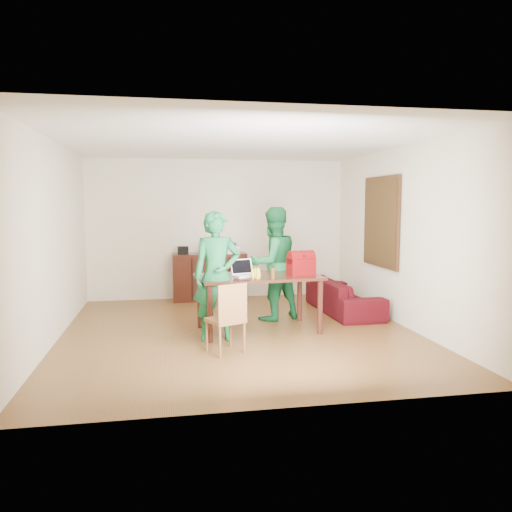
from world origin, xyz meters
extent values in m
cube|color=#4E2E13|center=(0.00, 0.00, -0.05)|extent=(5.00, 5.50, 0.10)
cube|color=white|center=(0.00, 0.00, 2.75)|extent=(5.00, 5.50, 0.10)
cube|color=beige|center=(0.00, 2.80, 1.35)|extent=(5.00, 0.10, 2.70)
cube|color=beige|center=(0.00, -2.80, 1.35)|extent=(5.00, 0.10, 2.70)
cube|color=beige|center=(-2.55, 0.00, 1.35)|extent=(0.10, 5.50, 2.70)
cube|color=beige|center=(2.55, 0.00, 1.35)|extent=(0.10, 5.50, 2.70)
cube|color=#3F2614|center=(2.46, 0.70, 1.55)|extent=(0.04, 1.28, 1.48)
cube|color=#512E18|center=(2.43, 0.70, 1.55)|extent=(0.01, 1.18, 1.36)
cube|color=black|center=(-0.20, 2.51, 0.45)|extent=(1.40, 0.45, 0.90)
cube|color=black|center=(-0.70, 2.51, 0.97)|extent=(0.20, 0.14, 0.14)
cube|color=silver|center=(0.25, 2.51, 0.97)|extent=(0.24, 0.22, 0.14)
ellipsoid|color=#173F9A|center=(0.25, 2.51, 1.08)|extent=(0.14, 0.14, 0.07)
cube|color=black|center=(0.29, 0.01, 0.80)|extent=(1.83, 1.14, 0.04)
cylinder|color=black|center=(-0.46, -0.47, 0.39)|extent=(0.08, 0.08, 0.78)
cylinder|color=black|center=(1.11, -0.32, 0.39)|extent=(0.08, 0.08, 0.78)
cylinder|color=black|center=(-0.54, 0.35, 0.39)|extent=(0.08, 0.08, 0.78)
cylinder|color=black|center=(1.04, 0.50, 0.39)|extent=(0.08, 0.08, 0.78)
cube|color=brown|center=(-0.32, -0.96, 0.41)|extent=(0.52, 0.51, 0.05)
cube|color=brown|center=(-0.25, -1.12, 0.66)|extent=(0.38, 0.19, 0.46)
imported|color=#156033|center=(-0.35, -0.34, 0.88)|extent=(0.65, 0.44, 1.75)
imported|color=#15602F|center=(0.65, 0.70, 0.90)|extent=(1.06, 0.95, 1.79)
cube|color=white|center=(0.10, -0.04, 0.83)|extent=(0.39, 0.32, 0.02)
cube|color=black|center=(0.10, -0.04, 0.95)|extent=(0.35, 0.18, 0.21)
cylinder|color=#542D13|center=(0.42, -0.35, 0.91)|extent=(0.06, 0.06, 0.18)
cube|color=#67060A|center=(0.91, -0.04, 0.96)|extent=(0.41, 0.29, 0.28)
imported|color=#350608|center=(1.95, 1.00, 0.28)|extent=(0.79, 1.93, 0.56)
camera|label=1|loc=(-1.03, -6.99, 1.85)|focal=35.00mm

